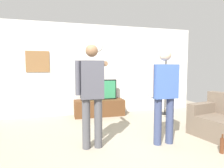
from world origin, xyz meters
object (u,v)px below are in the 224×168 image
Objects in this scene: person_standing_nearer_couch at (164,91)px; beverage_bottle at (222,145)px; television at (99,90)px; framed_picture at (38,62)px; floor_lamp at (166,68)px; person_standing_nearer_lamp at (92,90)px; tv_stand at (99,108)px; wall_clock at (97,46)px.

person_standing_nearer_couch reaches higher than beverage_bottle.
framed_picture is at bearing 171.63° from television.
television is at bearing 169.34° from floor_lamp.
floor_lamp reaches higher than person_standing_nearer_lamp.
beverage_bottle is (0.72, -0.62, -0.86)m from person_standing_nearer_couch.
tv_stand reaches higher than beverage_bottle.
person_standing_nearer_couch reaches higher than television.
floor_lamp reaches higher than television.
person_standing_nearer_couch is at bearing 139.53° from beverage_bottle.
person_standing_nearer_couch is (1.29, -0.17, -0.02)m from person_standing_nearer_lamp.
tv_stand is at bearing -9.91° from framed_picture.
wall_clock is at bearing 162.71° from floor_lamp.
wall_clock is at bearing 90.00° from television.
television is 0.59× the size of person_standing_nearer_lamp.
person_standing_nearer_lamp is 1.03× the size of person_standing_nearer_couch.
television is 0.61× the size of person_standing_nearer_couch.
person_standing_nearer_couch is (-1.24, -2.00, -0.42)m from floor_lamp.
floor_lamp is at bearing -10.66° from television.
floor_lamp is 3.15m from person_standing_nearer_lamp.
television reaches higher than tv_stand.
beverage_bottle is (1.45, -3.23, -1.95)m from wall_clock.
wall_clock is at bearing 90.00° from tv_stand.
floor_lamp is 2.39m from person_standing_nearer_couch.
tv_stand is 2.36m from person_standing_nearer_lamp.
person_standing_nearer_couch is (0.73, -2.61, -1.09)m from wall_clock.
person_standing_nearer_lamp is (-0.56, -2.20, 0.25)m from television.
framed_picture is 2.76m from person_standing_nearer_lamp.
floor_lamp is at bearing 58.09° from person_standing_nearer_couch.
person_standing_nearer_lamp is (-0.56, -2.15, 0.78)m from tv_stand.
tv_stand is 0.53m from television.
beverage_bottle is at bearing -21.33° from person_standing_nearer_lamp.
television is at bearing -8.37° from framed_picture.
framed_picture is at bearing 179.83° from wall_clock.
person_standing_nearer_lamp reaches higher than person_standing_nearer_couch.
beverage_bottle is at bearing -101.33° from floor_lamp.
person_standing_nearer_couch is at bearing -121.91° from floor_lamp.
framed_picture is at bearing 134.18° from beverage_bottle.
framed_picture is at bearing 170.09° from tv_stand.
floor_lamp is 1.10× the size of person_standing_nearer_lamp.
framed_picture reaches higher than person_standing_nearer_couch.
wall_clock reaches higher than floor_lamp.
person_standing_nearer_lamp is at bearing -65.25° from framed_picture.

